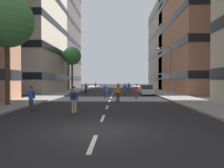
{
  "coord_description": "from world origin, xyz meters",
  "views": [
    {
      "loc": [
        0.85,
        -9.23,
        2.16
      ],
      "look_at": [
        0.0,
        23.15,
        1.65
      ],
      "focal_mm": 34.15,
      "sensor_mm": 36.0,
      "label": 1
    }
  ],
  "objects_px": {
    "parked_car_near": "(146,90)",
    "skater_3": "(118,92)",
    "skater_1": "(31,97)",
    "skater_4": "(96,85)",
    "street_tree_mid": "(72,56)",
    "streetlamp_right": "(168,66)",
    "skater_6": "(74,98)",
    "skater_0": "(129,86)",
    "skater_8": "(86,87)",
    "skater_7": "(106,90)",
    "street_tree_near": "(7,21)",
    "skater_5": "(125,89)",
    "skater_9": "(118,86)",
    "skater_2": "(137,90)"
  },
  "relations": [
    {
      "from": "skater_1",
      "to": "streetlamp_right",
      "type": "bearing_deg",
      "value": 46.23
    },
    {
      "from": "skater_3",
      "to": "skater_6",
      "type": "height_order",
      "value": "same"
    },
    {
      "from": "skater_0",
      "to": "skater_9",
      "type": "bearing_deg",
      "value": -159.11
    },
    {
      "from": "streetlamp_right",
      "to": "skater_8",
      "type": "bearing_deg",
      "value": 149.28
    },
    {
      "from": "parked_car_near",
      "to": "skater_3",
      "type": "xyz_separation_m",
      "value": [
        -4.31,
        -10.5,
        0.29
      ]
    },
    {
      "from": "parked_car_near",
      "to": "skater_2",
      "type": "height_order",
      "value": "skater_2"
    },
    {
      "from": "street_tree_near",
      "to": "street_tree_mid",
      "type": "relative_size",
      "value": 1.04
    },
    {
      "from": "skater_7",
      "to": "skater_9",
      "type": "xyz_separation_m",
      "value": [
        1.65,
        15.85,
        0.03
      ]
    },
    {
      "from": "skater_3",
      "to": "skater_9",
      "type": "distance_m",
      "value": 20.58
    },
    {
      "from": "street_tree_near",
      "to": "skater_7",
      "type": "bearing_deg",
      "value": 49.62
    },
    {
      "from": "skater_0",
      "to": "skater_7",
      "type": "xyz_separation_m",
      "value": [
        -3.76,
        -16.66,
        0.0
      ]
    },
    {
      "from": "street_tree_near",
      "to": "skater_7",
      "type": "height_order",
      "value": "street_tree_near"
    },
    {
      "from": "parked_car_near",
      "to": "skater_6",
      "type": "relative_size",
      "value": 2.47
    },
    {
      "from": "skater_0",
      "to": "skater_3",
      "type": "height_order",
      "value": "same"
    },
    {
      "from": "street_tree_mid",
      "to": "skater_0",
      "type": "height_order",
      "value": "street_tree_mid"
    },
    {
      "from": "streetlamp_right",
      "to": "skater_6",
      "type": "distance_m",
      "value": 17.86
    },
    {
      "from": "street_tree_near",
      "to": "streetlamp_right",
      "type": "height_order",
      "value": "street_tree_near"
    },
    {
      "from": "parked_car_near",
      "to": "street_tree_near",
      "type": "bearing_deg",
      "value": -132.41
    },
    {
      "from": "skater_8",
      "to": "skater_7",
      "type": "bearing_deg",
      "value": -67.05
    },
    {
      "from": "skater_8",
      "to": "skater_5",
      "type": "bearing_deg",
      "value": -37.35
    },
    {
      "from": "skater_2",
      "to": "skater_4",
      "type": "xyz_separation_m",
      "value": [
        -7.53,
        24.94,
        0.03
      ]
    },
    {
      "from": "parked_car_near",
      "to": "skater_8",
      "type": "distance_m",
      "value": 10.22
    },
    {
      "from": "street_tree_near",
      "to": "skater_4",
      "type": "height_order",
      "value": "street_tree_near"
    },
    {
      "from": "skater_2",
      "to": "skater_7",
      "type": "bearing_deg",
      "value": 163.16
    },
    {
      "from": "skater_7",
      "to": "skater_6",
      "type": "bearing_deg",
      "value": -95.92
    },
    {
      "from": "skater_3",
      "to": "skater_7",
      "type": "distance_m",
      "value": 4.97
    },
    {
      "from": "skater_0",
      "to": "skater_2",
      "type": "height_order",
      "value": "same"
    },
    {
      "from": "skater_5",
      "to": "skater_4",
      "type": "bearing_deg",
      "value": 107.82
    },
    {
      "from": "skater_6",
      "to": "skater_0",
      "type": "bearing_deg",
      "value": 80.21
    },
    {
      "from": "street_tree_mid",
      "to": "streetlamp_right",
      "type": "xyz_separation_m",
      "value": [
        15.99,
        -14.52,
        -3.0
      ]
    },
    {
      "from": "skater_7",
      "to": "skater_5",
      "type": "bearing_deg",
      "value": 58.35
    },
    {
      "from": "skater_0",
      "to": "skater_4",
      "type": "height_order",
      "value": "same"
    },
    {
      "from": "street_tree_mid",
      "to": "skater_5",
      "type": "distance_m",
      "value": 17.11
    },
    {
      "from": "skater_6",
      "to": "skater_3",
      "type": "bearing_deg",
      "value": 70.6
    },
    {
      "from": "skater_3",
      "to": "skater_7",
      "type": "relative_size",
      "value": 1.0
    },
    {
      "from": "skater_0",
      "to": "skater_5",
      "type": "bearing_deg",
      "value": -95.48
    },
    {
      "from": "street_tree_mid",
      "to": "skater_6",
      "type": "distance_m",
      "value": 30.56
    },
    {
      "from": "skater_0",
      "to": "skater_7",
      "type": "bearing_deg",
      "value": -102.73
    },
    {
      "from": "skater_6",
      "to": "skater_9",
      "type": "relative_size",
      "value": 1.0
    },
    {
      "from": "skater_6",
      "to": "skater_7",
      "type": "relative_size",
      "value": 1.0
    },
    {
      "from": "skater_4",
      "to": "skater_6",
      "type": "distance_m",
      "value": 36.74
    },
    {
      "from": "street_tree_mid",
      "to": "skater_7",
      "type": "xyz_separation_m",
      "value": [
        7.72,
        -16.37,
        -6.15
      ]
    },
    {
      "from": "streetlamp_right",
      "to": "skater_8",
      "type": "distance_m",
      "value": 14.41
    },
    {
      "from": "street_tree_mid",
      "to": "skater_1",
      "type": "relative_size",
      "value": 5.0
    },
    {
      "from": "street_tree_mid",
      "to": "skater_7",
      "type": "distance_m",
      "value": 19.12
    },
    {
      "from": "skater_6",
      "to": "skater_7",
      "type": "distance_m",
      "value": 12.94
    },
    {
      "from": "skater_0",
      "to": "skater_5",
      "type": "height_order",
      "value": "same"
    },
    {
      "from": "skater_1",
      "to": "skater_4",
      "type": "bearing_deg",
      "value": 88.53
    },
    {
      "from": "street_tree_mid",
      "to": "skater_2",
      "type": "height_order",
      "value": "street_tree_mid"
    },
    {
      "from": "street_tree_mid",
      "to": "skater_7",
      "type": "relative_size",
      "value": 5.0
    }
  ]
}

